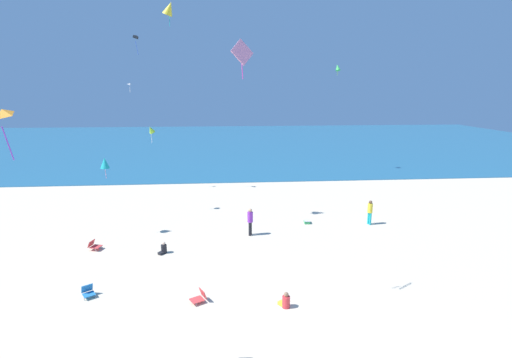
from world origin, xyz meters
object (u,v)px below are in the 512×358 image
Objects in this scene: kite_orange at (2,113)px; kite_white at (130,84)px; beach_chair_far_right at (88,291)px; cooler_box at (307,221)px; beach_chair_mid_beach at (200,297)px; kite_pink at (242,53)px; kite_lime at (151,129)px; person_2 at (370,211)px; beach_chair_far_left at (94,245)px; kite_teal at (105,163)px; kite_black at (137,37)px; person_3 at (250,220)px; person_1 at (163,249)px; kite_yellow at (169,8)px; person_0 at (285,301)px; kite_green at (338,68)px.

kite_white is (-2.43, 24.29, 1.07)m from kite_orange.
cooler_box is at bearing 93.03° from beach_chair_far_right.
beach_chair_mid_beach is 10.30m from kite_pink.
person_2 is at bearing -14.05° from kite_lime.
beach_chair_far_left is 0.60× the size of kite_teal.
kite_black is at bearing -32.59° from kite_white.
kite_lime is (-4.03, 12.76, 6.02)m from beach_chair_mid_beach.
person_2 is 22.01m from kite_orange.
person_3 is at bearing -4.00° from kite_teal.
person_1 is 12.40m from kite_pink.
beach_chair_far_right is at bearing -58.88° from beach_chair_far_left.
kite_yellow is at bearing -108.36° from beach_chair_mid_beach.
kite_orange is at bearing -63.63° from beach_chair_far_left.
person_1 is at bearing 115.88° from beach_chair_far_right.
person_2 is 18.36m from kite_yellow.
cooler_box is (11.79, 8.72, -0.13)m from beach_chair_far_right.
person_3 is at bearing -36.95° from kite_lime.
person_2 is at bearing 2.36° from kite_teal.
kite_pink reaches higher than beach_chair_mid_beach.
cooler_box is 0.69× the size of kite_white.
beach_chair_far_left is at bearing -8.46° from person_2.
person_0 is 0.58× the size of kite_green.
kite_teal is (-9.73, 8.99, 4.43)m from person_0.
kite_white is (-17.85, 10.46, 8.52)m from person_2.
person_0 is 16.62m from kite_lime.
kite_green is (10.68, 18.80, 10.31)m from person_3.
kite_green is (2.40, 17.49, 10.35)m from person_2.
beach_chair_mid_beach is 14.23m from person_2.
kite_green is (13.41, 26.48, 11.10)m from beach_chair_mid_beach.
beach_chair_mid_beach is 5.07m from beach_chair_far_right.
beach_chair_mid_beach is at bearing -125.36° from cooler_box.
beach_chair_mid_beach is at bearing 61.65° from person_1.
kite_pink is (6.91, -1.34, 10.10)m from beach_chair_far_right.
person_1 is 9.71m from kite_lime.
person_0 is (-3.13, -10.28, 0.14)m from cooler_box.
beach_chair_far_right is 0.51× the size of kite_pink.
kite_white is at bearing 95.72° from kite_orange.
beach_chair_far_left is 4.93m from kite_teal.
person_3 is 17.39m from kite_white.
kite_green reaches higher than kite_teal.
kite_yellow is 1.24× the size of kite_green.
kite_yellow is (2.39, 15.11, 5.42)m from kite_orange.
kite_orange reaches higher than person_0.
kite_yellow is at bearing 26.15° from kite_teal.
kite_lime is 1.51× the size of kite_white.
person_1 is at bearing -77.28° from kite_lime.
kite_lime is at bearing -141.79° from kite_green.
kite_black is 1.91× the size of kite_white.
kite_teal is at bearing -114.54° from kite_lime.
beach_chair_far_left is 1.05× the size of beach_chair_far_right.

